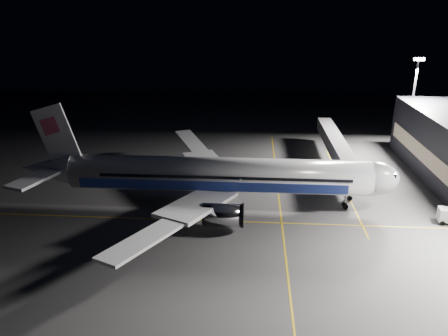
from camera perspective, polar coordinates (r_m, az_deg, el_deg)
ground at (r=72.52m, az=-0.63°, el=-4.76°), size 200.00×200.00×0.00m
guide_line_main at (r=72.46m, az=7.30°, el=-4.96°), size 0.25×80.00×0.01m
guide_line_cross at (r=67.16m, az=-1.05°, el=-6.93°), size 70.00×0.25×0.01m
guide_line_side at (r=83.14m, az=15.25°, el=-2.13°), size 0.25×40.00×0.01m
airliner at (r=70.58m, az=-1.52°, el=-0.94°), size 61.48×54.22×16.64m
jet_bridge at (r=89.06m, az=14.60°, el=2.57°), size 3.60×34.40×6.30m
floodlight_mast_north at (r=105.00m, az=23.48°, el=8.60°), size 2.40×0.68×20.70m
baggage_tug at (r=79.47m, az=0.55°, el=-1.86°), size 2.31×1.92×1.59m
safety_cone_a at (r=85.14m, az=0.50°, el=-0.63°), size 0.39×0.39×0.58m
safety_cone_b at (r=85.52m, az=-1.89°, el=-0.56°), size 0.35×0.35×0.53m
safety_cone_c at (r=82.49m, az=2.52°, el=-1.34°), size 0.42×0.42×0.63m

